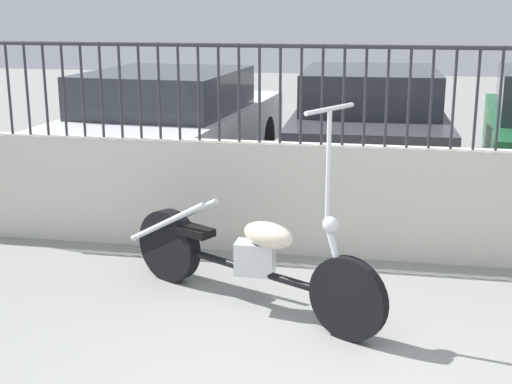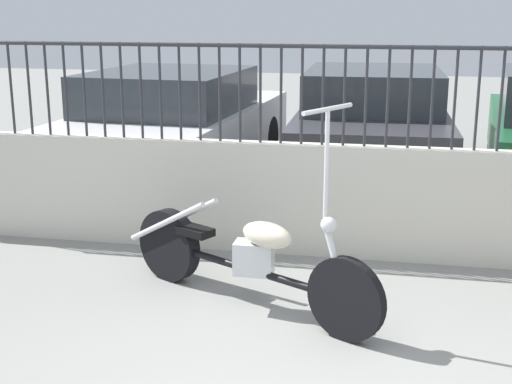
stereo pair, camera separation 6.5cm
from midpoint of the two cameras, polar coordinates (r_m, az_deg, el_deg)
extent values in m
cube|color=beige|center=(6.25, 7.94, -0.77)|extent=(8.27, 0.18, 0.99)
cylinder|color=#2D2D33|center=(6.99, -18.75, 7.90)|extent=(0.02, 0.02, 0.85)
cylinder|color=#2D2D33|center=(6.90, -17.44, 7.92)|extent=(0.02, 0.02, 0.85)
cylinder|color=#2D2D33|center=(6.81, -16.09, 7.95)|extent=(0.02, 0.02, 0.85)
cylinder|color=#2D2D33|center=(6.73, -14.72, 7.96)|extent=(0.02, 0.02, 0.85)
cylinder|color=#2D2D33|center=(6.66, -13.31, 7.98)|extent=(0.02, 0.02, 0.85)
cylinder|color=#2D2D33|center=(6.59, -11.87, 7.99)|extent=(0.02, 0.02, 0.85)
cylinder|color=#2D2D33|center=(6.52, -10.40, 7.99)|extent=(0.02, 0.02, 0.85)
cylinder|color=#2D2D33|center=(6.46, -8.90, 7.99)|extent=(0.02, 0.02, 0.85)
cylinder|color=#2D2D33|center=(6.40, -7.37, 7.99)|extent=(0.02, 0.02, 0.85)
cylinder|color=#2D2D33|center=(6.34, -5.81, 7.97)|extent=(0.02, 0.02, 0.85)
cylinder|color=#2D2D33|center=(6.29, -4.23, 7.96)|extent=(0.02, 0.02, 0.85)
cylinder|color=#2D2D33|center=(6.25, -2.62, 7.93)|extent=(0.02, 0.02, 0.85)
cylinder|color=#2D2D33|center=(6.21, -0.99, 7.90)|extent=(0.02, 0.02, 0.85)
cylinder|color=#2D2D33|center=(6.17, 0.65, 7.86)|extent=(0.02, 0.02, 0.85)
cylinder|color=#2D2D33|center=(6.14, 2.32, 7.82)|extent=(0.02, 0.02, 0.85)
cylinder|color=#2D2D33|center=(6.12, 4.00, 7.77)|extent=(0.02, 0.02, 0.85)
cylinder|color=#2D2D33|center=(6.10, 5.69, 7.71)|extent=(0.02, 0.02, 0.85)
cylinder|color=#2D2D33|center=(6.08, 7.39, 7.64)|extent=(0.02, 0.02, 0.85)
cylinder|color=#2D2D33|center=(6.07, 9.10, 7.57)|extent=(0.02, 0.02, 0.85)
cylinder|color=#2D2D33|center=(6.07, 10.81, 7.49)|extent=(0.02, 0.02, 0.85)
cylinder|color=#2D2D33|center=(6.07, 12.52, 7.40)|extent=(0.02, 0.02, 0.85)
cylinder|color=#2D2D33|center=(6.08, 14.23, 7.31)|extent=(0.02, 0.02, 0.85)
cylinder|color=#2D2D33|center=(6.09, 15.93, 7.21)|extent=(0.02, 0.02, 0.85)
cylinder|color=#2D2D33|center=(6.10, 17.63, 7.11)|extent=(0.02, 0.02, 0.85)
cylinder|color=#2D2D33|center=(6.13, 19.31, 7.00)|extent=(0.02, 0.02, 0.85)
cylinder|color=#2D2D33|center=(6.04, 8.39, 11.43)|extent=(8.27, 0.04, 0.04)
cylinder|color=black|center=(4.75, 7.60, -8.48)|extent=(0.54, 0.34, 0.57)
cylinder|color=black|center=(5.76, -6.63, -4.25)|extent=(0.57, 0.39, 0.59)
cylinder|color=black|center=(5.21, -0.23, -6.21)|extent=(1.38, 0.79, 0.06)
cube|color=silver|center=(5.15, 0.19, -5.30)|extent=(0.28, 0.18, 0.24)
ellipsoid|color=beige|center=(5.01, 1.25, -3.45)|extent=(0.46, 0.37, 0.18)
cube|color=black|center=(5.50, -4.53, -3.14)|extent=(0.32, 0.28, 0.06)
cylinder|color=silver|center=(4.71, 6.77, -5.42)|extent=(0.22, 0.15, 0.51)
sphere|color=silver|center=(4.66, 6.24, -2.61)|extent=(0.11, 0.11, 0.11)
cylinder|color=silver|center=(4.58, 6.07, 2.07)|extent=(0.03, 0.03, 0.73)
cylinder|color=silver|center=(4.52, 6.19, 6.61)|extent=(0.28, 0.47, 0.03)
cylinder|color=silver|center=(5.61, -6.86, -2.40)|extent=(0.75, 0.44, 0.47)
cylinder|color=silver|center=(5.70, -5.84, -2.09)|extent=(0.75, 0.44, 0.47)
cylinder|color=black|center=(10.65, -7.98, 4.68)|extent=(0.15, 0.65, 0.64)
cylinder|color=black|center=(10.10, 1.27, 4.28)|extent=(0.15, 0.65, 0.64)
cylinder|color=black|center=(8.29, -15.18, 1.45)|extent=(0.15, 0.65, 0.64)
cylinder|color=black|center=(7.57, -3.58, 0.71)|extent=(0.15, 0.65, 0.64)
cube|color=silver|center=(9.05, -6.19, 4.58)|extent=(2.15, 4.45, 0.66)
cube|color=#2D3338|center=(8.77, -6.81, 8.03)|extent=(1.81, 2.19, 0.49)
cylinder|color=black|center=(10.50, 4.96, 4.63)|extent=(0.13, 0.64, 0.64)
cylinder|color=black|center=(10.49, 13.94, 4.24)|extent=(0.13, 0.64, 0.64)
cylinder|color=black|center=(7.95, 3.35, 1.39)|extent=(0.13, 0.64, 0.64)
cylinder|color=black|center=(7.94, 15.19, 0.88)|extent=(0.13, 0.64, 0.64)
cube|color=#38383D|center=(9.13, 9.44, 4.65)|extent=(1.86, 4.26, 0.69)
cube|color=#2D3338|center=(8.84, 9.59, 8.13)|extent=(1.63, 2.07, 0.48)
cylinder|color=black|center=(10.47, 18.54, 3.88)|extent=(0.17, 0.65, 0.64)
cylinder|color=black|center=(8.04, 18.84, 0.77)|extent=(0.17, 0.65, 0.64)
camera|label=1|loc=(0.03, -89.67, 0.09)|focal=50.00mm
camera|label=2|loc=(0.03, 90.33, -0.09)|focal=50.00mm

